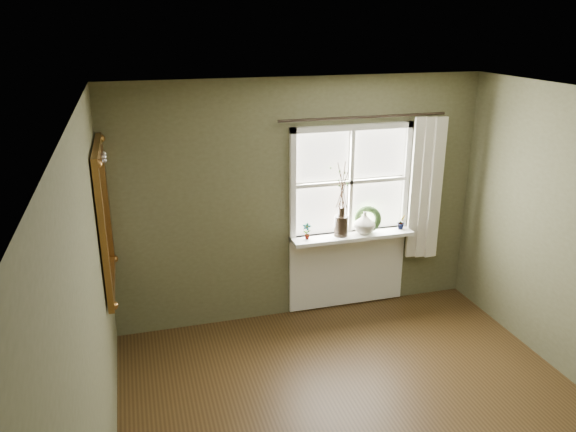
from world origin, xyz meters
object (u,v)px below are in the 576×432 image
Objects in this scene: wreath at (368,222)px; gilt_mirror at (104,218)px; dark_jug at (341,226)px; cream_vase at (365,223)px.

gilt_mirror is (-2.71, -0.46, 0.47)m from wreath.
dark_jug is 0.75× the size of wreath.
gilt_mirror is (-2.65, -0.42, 0.46)m from cream_vase.
gilt_mirror is at bearing -170.99° from cream_vase.
dark_jug is at bearing 180.00° from cream_vase.
wreath is at bearing 9.65° from gilt_mirror.
dark_jug is at bearing 10.02° from gilt_mirror.
wreath is 2.78m from gilt_mirror.
cream_vase is at bearing -120.38° from wreath.
cream_vase is 0.07m from wreath.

